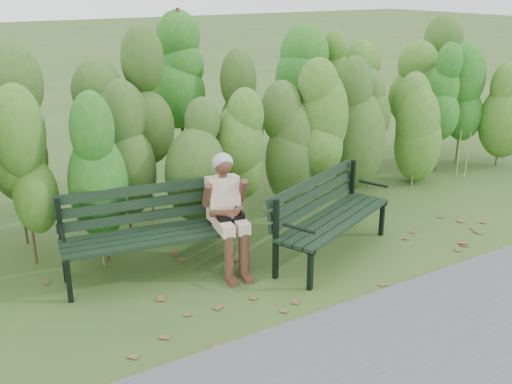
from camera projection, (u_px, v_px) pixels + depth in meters
ground at (273, 269)px, 6.28m from camera, size 80.00×80.00×0.00m
footpath at (433, 382)px, 4.51m from camera, size 60.00×2.50×0.01m
hedge_band at (191, 118)px, 7.34m from camera, size 11.04×1.67×2.42m
leaf_litter at (299, 272)px, 6.21m from camera, size 5.88×2.24×0.01m
bench_left at (151, 225)px, 6.03m from camera, size 1.88×0.89×0.90m
bench_right at (327, 211)px, 6.47m from camera, size 1.78×1.16×0.85m
seated_woman at (227, 205)px, 6.08m from camera, size 0.49×0.71×1.22m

